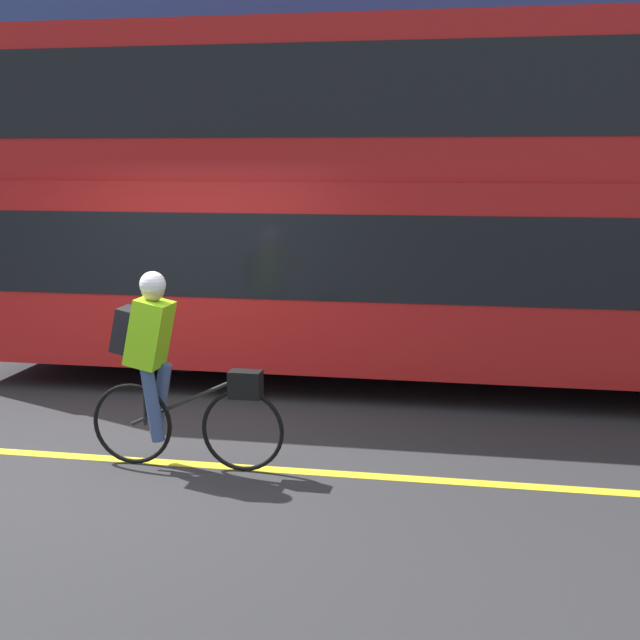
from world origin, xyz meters
TOP-DOWN VIEW (x-y plane):
  - ground_plane at (0.00, 0.00)m, footprint 80.00×80.00m
  - road_center_line at (0.00, -0.12)m, footprint 50.00×0.14m
  - sidewalk_curb at (0.00, 5.84)m, footprint 60.00×1.70m
  - building_facade at (0.00, 6.84)m, footprint 60.00×0.30m
  - bus at (2.95, 3.07)m, footprint 11.33×2.53m
  - cyclist_on_bike at (0.40, -0.19)m, footprint 1.63×0.32m

SIDE VIEW (x-z plane):
  - ground_plane at x=0.00m, z-range 0.00..0.00m
  - road_center_line at x=0.00m, z-range 0.00..0.01m
  - sidewalk_curb at x=0.00m, z-range 0.00..0.12m
  - cyclist_on_bike at x=0.40m, z-range 0.06..1.69m
  - bus at x=2.95m, z-range 0.22..4.10m
  - building_facade at x=0.00m, z-range 0.00..6.68m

